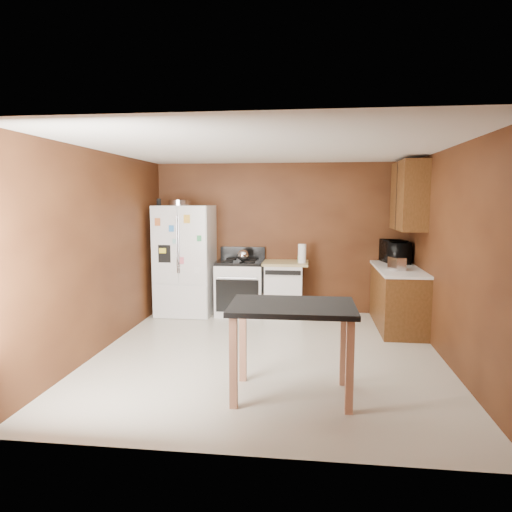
% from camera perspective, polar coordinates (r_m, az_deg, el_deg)
% --- Properties ---
extents(floor, '(4.50, 4.50, 0.00)m').
position_cam_1_polar(floor, '(5.75, 1.48, -12.21)').
color(floor, beige).
rests_on(floor, ground).
extents(ceiling, '(4.50, 4.50, 0.00)m').
position_cam_1_polar(ceiling, '(5.46, 1.56, 13.39)').
color(ceiling, white).
rests_on(ceiling, ground).
extents(wall_back, '(4.20, 0.00, 4.20)m').
position_cam_1_polar(wall_back, '(7.70, 3.09, 2.25)').
color(wall_back, '#5C3118').
rests_on(wall_back, ground).
extents(wall_front, '(4.20, 0.00, 4.20)m').
position_cam_1_polar(wall_front, '(3.26, -2.21, -4.46)').
color(wall_front, '#5C3118').
rests_on(wall_front, ground).
extents(wall_left, '(0.00, 4.50, 4.50)m').
position_cam_1_polar(wall_left, '(6.03, -18.75, 0.53)').
color(wall_left, '#5C3118').
rests_on(wall_left, ground).
extents(wall_right, '(0.00, 4.50, 4.50)m').
position_cam_1_polar(wall_right, '(5.67, 23.15, -0.07)').
color(wall_right, '#5C3118').
rests_on(wall_right, ground).
extents(roasting_pan, '(0.36, 0.36, 0.09)m').
position_cam_1_polar(roasting_pan, '(7.55, -9.52, 6.58)').
color(roasting_pan, silver).
rests_on(roasting_pan, refrigerator).
extents(pen_cup, '(0.07, 0.07, 0.11)m').
position_cam_1_polar(pen_cup, '(7.59, -12.06, 6.61)').
color(pen_cup, black).
rests_on(pen_cup, refrigerator).
extents(kettle, '(0.19, 0.19, 0.19)m').
position_cam_1_polar(kettle, '(7.41, -1.63, 0.07)').
color(kettle, silver).
rests_on(kettle, gas_range).
extents(paper_towel, '(0.16, 0.16, 0.30)m').
position_cam_1_polar(paper_towel, '(7.31, 5.78, 0.31)').
color(paper_towel, white).
rests_on(paper_towel, dishwasher).
extents(green_canister, '(0.11, 0.11, 0.10)m').
position_cam_1_polar(green_canister, '(7.48, 5.57, -0.31)').
color(green_canister, green).
rests_on(green_canister, dishwasher).
extents(toaster, '(0.23, 0.29, 0.18)m').
position_cam_1_polar(toaster, '(6.78, 17.20, -0.92)').
color(toaster, silver).
rests_on(toaster, right_cabinets).
extents(microwave, '(0.51, 0.65, 0.32)m').
position_cam_1_polar(microwave, '(7.57, 16.96, 0.43)').
color(microwave, black).
rests_on(microwave, right_cabinets).
extents(refrigerator, '(0.90, 0.80, 1.80)m').
position_cam_1_polar(refrigerator, '(7.62, -8.84, -0.52)').
color(refrigerator, white).
rests_on(refrigerator, ground).
extents(gas_range, '(0.76, 0.68, 1.10)m').
position_cam_1_polar(gas_range, '(7.56, -1.97, -3.88)').
color(gas_range, white).
rests_on(gas_range, ground).
extents(dishwasher, '(0.78, 0.63, 0.89)m').
position_cam_1_polar(dishwasher, '(7.51, 3.51, -4.03)').
color(dishwasher, white).
rests_on(dishwasher, ground).
extents(right_cabinets, '(0.63, 1.58, 2.45)m').
position_cam_1_polar(right_cabinets, '(7.08, 17.66, -1.30)').
color(right_cabinets, brown).
rests_on(right_cabinets, ground).
extents(island, '(1.20, 0.81, 0.91)m').
position_cam_1_polar(island, '(4.41, 4.54, -7.85)').
color(island, black).
rests_on(island, ground).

